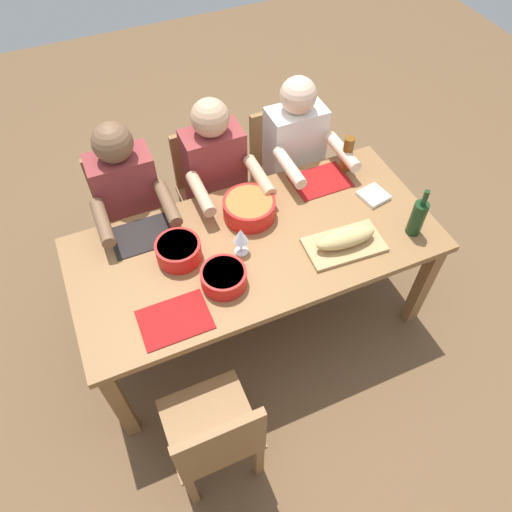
{
  "coord_description": "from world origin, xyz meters",
  "views": [
    {
      "loc": [
        -0.63,
        -1.46,
        2.64
      ],
      "look_at": [
        0.0,
        0.0,
        0.63
      ],
      "focal_mm": 33.85,
      "sensor_mm": 36.0,
      "label": 1
    }
  ],
  "objects_px": {
    "chair_far_center": "(210,186)",
    "chair_far_right": "(283,164)",
    "chair_near_left": "(215,437)",
    "diner_far_right": "(297,156)",
    "wine_bottle": "(418,217)",
    "cutting_board": "(344,245)",
    "diner_far_center": "(217,179)",
    "diner_far_left": "(131,204)",
    "serving_bowl_salad": "(178,250)",
    "serving_bowl_greens": "(224,277)",
    "beer_bottle": "(347,154)",
    "wine_glass": "(241,237)",
    "chair_far_left": "(130,209)",
    "serving_bowl_fruit": "(249,207)",
    "bread_loaf": "(346,238)",
    "dining_table": "(256,253)",
    "napkin_stack": "(373,196)"
  },
  "relations": [
    {
      "from": "diner_far_left",
      "to": "chair_far_center",
      "type": "relative_size",
      "value": 1.41
    },
    {
      "from": "beer_bottle",
      "to": "chair_near_left",
      "type": "bearing_deg",
      "value": -138.76
    },
    {
      "from": "serving_bowl_salad",
      "to": "beer_bottle",
      "type": "distance_m",
      "value": 1.12
    },
    {
      "from": "chair_far_right",
      "to": "serving_bowl_fruit",
      "type": "relative_size",
      "value": 3.03
    },
    {
      "from": "chair_far_right",
      "to": "serving_bowl_greens",
      "type": "xyz_separation_m",
      "value": [
        -0.76,
        -0.93,
        0.31
      ]
    },
    {
      "from": "chair_far_right",
      "to": "diner_far_right",
      "type": "distance_m",
      "value": 0.28
    },
    {
      "from": "cutting_board",
      "to": "wine_glass",
      "type": "distance_m",
      "value": 0.53
    },
    {
      "from": "diner_far_center",
      "to": "dining_table",
      "type": "bearing_deg",
      "value": -90.0
    },
    {
      "from": "wine_glass",
      "to": "chair_far_center",
      "type": "bearing_deg",
      "value": 83.33
    },
    {
      "from": "chair_near_left",
      "to": "diner_far_right",
      "type": "bearing_deg",
      "value": 51.93
    },
    {
      "from": "serving_bowl_greens",
      "to": "beer_bottle",
      "type": "bearing_deg",
      "value": 27.33
    },
    {
      "from": "diner_far_left",
      "to": "beer_bottle",
      "type": "distance_m",
      "value": 1.26
    },
    {
      "from": "chair_far_center",
      "to": "wine_bottle",
      "type": "xyz_separation_m",
      "value": [
        0.78,
        -1.01,
        0.37
      ]
    },
    {
      "from": "serving_bowl_greens",
      "to": "cutting_board",
      "type": "xyz_separation_m",
      "value": [
        0.64,
        -0.03,
        -0.04
      ]
    },
    {
      "from": "diner_far_right",
      "to": "cutting_board",
      "type": "height_order",
      "value": "diner_far_right"
    },
    {
      "from": "cutting_board",
      "to": "chair_far_left",
      "type": "bearing_deg",
      "value": 134.04
    },
    {
      "from": "cutting_board",
      "to": "napkin_stack",
      "type": "xyz_separation_m",
      "value": [
        0.33,
        0.24,
        0.0
      ]
    },
    {
      "from": "chair_far_center",
      "to": "chair_far_right",
      "type": "xyz_separation_m",
      "value": [
        0.52,
        0.0,
        0.0
      ]
    },
    {
      "from": "chair_near_left",
      "to": "cutting_board",
      "type": "height_order",
      "value": "chair_near_left"
    },
    {
      "from": "chair_near_left",
      "to": "serving_bowl_greens",
      "type": "distance_m",
      "value": 0.72
    },
    {
      "from": "chair_far_right",
      "to": "wine_bottle",
      "type": "height_order",
      "value": "wine_bottle"
    },
    {
      "from": "cutting_board",
      "to": "diner_far_center",
      "type": "bearing_deg",
      "value": 117.57
    },
    {
      "from": "chair_far_center",
      "to": "serving_bowl_fruit",
      "type": "relative_size",
      "value": 3.03
    },
    {
      "from": "napkin_stack",
      "to": "serving_bowl_fruit",
      "type": "bearing_deg",
      "value": 168.0
    },
    {
      "from": "wine_glass",
      "to": "napkin_stack",
      "type": "relative_size",
      "value": 1.19
    },
    {
      "from": "chair_far_left",
      "to": "diner_far_left",
      "type": "height_order",
      "value": "diner_far_left"
    },
    {
      "from": "dining_table",
      "to": "cutting_board",
      "type": "xyz_separation_m",
      "value": [
        0.4,
        -0.2,
        0.09
      ]
    },
    {
      "from": "chair_near_left",
      "to": "chair_far_right",
      "type": "distance_m",
      "value": 1.84
    },
    {
      "from": "bread_loaf",
      "to": "wine_glass",
      "type": "height_order",
      "value": "wine_glass"
    },
    {
      "from": "diner_far_left",
      "to": "beer_bottle",
      "type": "xyz_separation_m",
      "value": [
        1.22,
        -0.26,
        0.15
      ]
    },
    {
      "from": "diner_far_left",
      "to": "serving_bowl_greens",
      "type": "xyz_separation_m",
      "value": [
        0.28,
        -0.75,
        0.09
      ]
    },
    {
      "from": "bread_loaf",
      "to": "diner_far_right",
      "type": "bearing_deg",
      "value": 81.32
    },
    {
      "from": "cutting_board",
      "to": "wine_bottle",
      "type": "relative_size",
      "value": 1.38
    },
    {
      "from": "serving_bowl_salad",
      "to": "wine_glass",
      "type": "relative_size",
      "value": 1.36
    },
    {
      "from": "chair_far_center",
      "to": "wine_glass",
      "type": "distance_m",
      "value": 0.87
    },
    {
      "from": "bread_loaf",
      "to": "wine_glass",
      "type": "bearing_deg",
      "value": 160.54
    },
    {
      "from": "chair_far_right",
      "to": "napkin_stack",
      "type": "bearing_deg",
      "value": -73.7
    },
    {
      "from": "serving_bowl_greens",
      "to": "chair_near_left",
      "type": "bearing_deg",
      "value": -115.59
    },
    {
      "from": "chair_near_left",
      "to": "serving_bowl_fruit",
      "type": "bearing_deg",
      "value": 59.23
    },
    {
      "from": "bread_loaf",
      "to": "chair_far_left",
      "type": "bearing_deg",
      "value": 134.04
    },
    {
      "from": "chair_far_center",
      "to": "chair_far_right",
      "type": "distance_m",
      "value": 0.52
    },
    {
      "from": "diner_far_left",
      "to": "serving_bowl_salad",
      "type": "distance_m",
      "value": 0.54
    },
    {
      "from": "napkin_stack",
      "to": "chair_near_left",
      "type": "bearing_deg",
      "value": -147.31
    },
    {
      "from": "cutting_board",
      "to": "bread_loaf",
      "type": "height_order",
      "value": "bread_loaf"
    },
    {
      "from": "diner_far_center",
      "to": "diner_far_left",
      "type": "bearing_deg",
      "value": 180.0
    },
    {
      "from": "wine_bottle",
      "to": "wine_glass",
      "type": "distance_m",
      "value": 0.9
    },
    {
      "from": "diner_far_right",
      "to": "bread_loaf",
      "type": "relative_size",
      "value": 3.75
    },
    {
      "from": "serving_bowl_greens",
      "to": "beer_bottle",
      "type": "distance_m",
      "value": 1.06
    },
    {
      "from": "serving_bowl_fruit",
      "to": "wine_bottle",
      "type": "height_order",
      "value": "wine_bottle"
    },
    {
      "from": "chair_far_center",
      "to": "wine_glass",
      "type": "relative_size",
      "value": 5.12
    }
  ]
}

